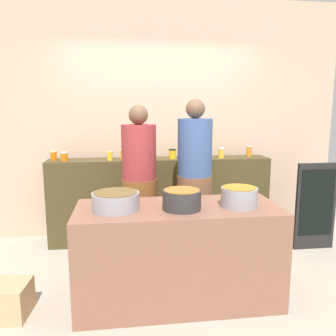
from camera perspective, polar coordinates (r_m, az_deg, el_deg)
The scene contains 21 objects.
ground at distance 3.46m, azimuth 0.79°, elevation -18.42°, with size 12.00×12.00×0.00m, color #A59D8E.
storefront_wall at distance 4.49m, azimuth -1.83°, elevation 8.08°, with size 4.80×0.12×3.00m, color tan.
display_shelf at distance 4.29m, azimuth -1.30°, elevation -5.28°, with size 2.70×0.36×1.04m, color #40381D.
prep_table at distance 3.01m, azimuth 1.65°, elevation -14.10°, with size 1.70×0.70×0.84m, color brown.
preserve_jar_0 at distance 4.25m, azimuth -18.55°, elevation 1.98°, with size 0.08×0.08×0.11m.
preserve_jar_1 at distance 4.16m, azimuth -16.95°, elevation 1.86°, with size 0.09×0.09×0.10m.
preserve_jar_2 at distance 4.10m, azimuth -9.69°, elevation 2.05°, with size 0.07×0.07×0.11m.
preserve_jar_3 at distance 4.18m, azimuth -7.38°, elevation 2.33°, with size 0.09×0.09×0.12m.
preserve_jar_4 at distance 4.16m, azimuth -5.33°, elevation 2.49°, with size 0.07×0.07×0.14m.
preserve_jar_5 at distance 4.10m, azimuth -3.25°, elevation 2.39°, with size 0.08×0.08×0.14m.
preserve_jar_6 at distance 4.18m, azimuth 0.76°, elevation 2.40°, with size 0.09×0.09×0.12m.
preserve_jar_7 at distance 4.33m, azimuth 5.81°, elevation 2.56°, with size 0.07×0.07×0.11m.
preserve_jar_8 at distance 4.27m, azimuth 8.86°, elevation 2.52°, with size 0.08×0.08×0.13m.
preserve_jar_9 at distance 4.49m, azimuth 13.35°, elevation 2.78°, with size 0.07×0.07×0.14m.
cooking_pot_left at distance 2.79m, azimuth -8.72°, elevation -5.47°, with size 0.38×0.38×0.15m.
cooking_pot_center at distance 2.78m, azimuth 2.31°, elevation -5.30°, with size 0.31×0.31×0.16m.
cooking_pot_right at distance 2.90m, azimuth 11.79°, elevation -4.77°, with size 0.30×0.30×0.17m.
cook_with_tongs at distance 3.62m, azimuth -4.78°, elevation -4.29°, with size 0.37×0.37×1.68m.
cook_in_cap at distance 3.60m, azimuth 4.40°, elevation -3.87°, with size 0.37×0.37×1.74m.
bread_crate at distance 3.20m, azimuth -25.89°, elevation -19.23°, with size 0.41×0.31×0.27m, color tan.
chalkboard_sign at distance 4.36m, azimuth 23.42°, elevation -5.85°, with size 0.49×0.05×1.03m.
Camera 1 is at (-0.44, -3.02, 1.64)m, focal length 36.52 mm.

